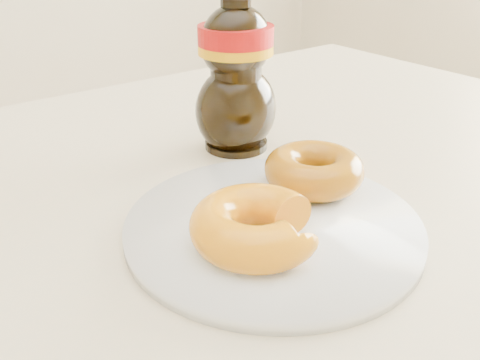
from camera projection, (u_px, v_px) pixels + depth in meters
dining_table at (170, 292)px, 0.55m from camera, size 1.40×0.90×0.75m
plate at (273, 226)px, 0.49m from camera, size 0.27×0.27×0.01m
donut_bitten at (256, 226)px, 0.44m from camera, size 0.12×0.12×0.04m
donut_whole at (314, 170)px, 0.54m from camera, size 0.13×0.13×0.04m
syrup_bottle at (236, 67)px, 0.63m from camera, size 0.13×0.12×0.20m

